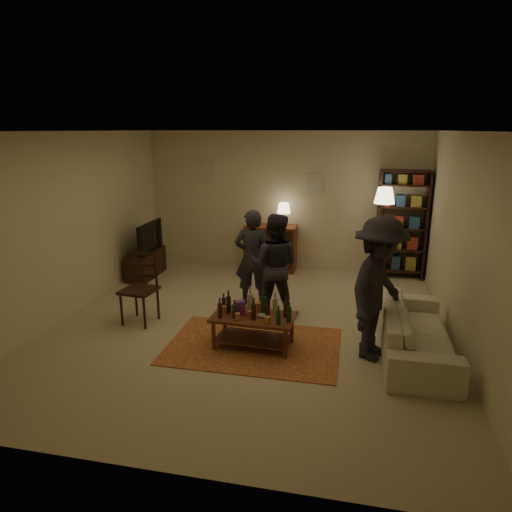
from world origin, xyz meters
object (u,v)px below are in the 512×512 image
(tv_stand, at_px, (146,257))
(person_left, at_px, (252,258))
(person_right, at_px, (274,265))
(coffee_table, at_px, (254,318))
(bookshelf, at_px, (401,224))
(person_by_sofa, at_px, (378,289))
(dining_chair, at_px, (141,284))
(dresser, at_px, (271,247))
(sofa, at_px, (416,331))
(floor_lamp, at_px, (384,202))

(tv_stand, height_order, person_left, person_left)
(person_left, bearing_deg, person_right, 134.83)
(coffee_table, bearing_deg, person_left, 102.94)
(bookshelf, distance_m, person_by_sofa, 3.41)
(dining_chair, distance_m, dresser, 3.19)
(sofa, relative_size, person_by_sofa, 1.18)
(tv_stand, bearing_deg, dresser, 22.07)
(dresser, distance_m, person_by_sofa, 3.83)
(tv_stand, bearing_deg, person_left, -23.45)
(dresser, bearing_deg, bookshelf, 1.57)
(dining_chair, height_order, floor_lamp, floor_lamp)
(floor_lamp, xyz_separation_m, person_by_sofa, (-0.19, -2.97, -0.60))
(coffee_table, height_order, person_left, person_left)
(floor_lamp, relative_size, sofa, 0.84)
(floor_lamp, distance_m, person_by_sofa, 3.03)
(tv_stand, relative_size, person_left, 0.68)
(sofa, height_order, person_right, person_right)
(sofa, bearing_deg, person_by_sofa, 110.48)
(dining_chair, xyz_separation_m, tv_stand, (-0.86, 1.96, -0.18))
(sofa, distance_m, person_by_sofa, 0.79)
(dresser, distance_m, person_right, 2.31)
(dining_chair, distance_m, person_left, 1.74)
(floor_lamp, bearing_deg, coffee_table, -119.45)
(dresser, height_order, bookshelf, bookshelf)
(coffee_table, bearing_deg, bookshelf, 58.88)
(dresser, relative_size, person_right, 0.87)
(bookshelf, bearing_deg, person_right, -130.61)
(sofa, bearing_deg, coffee_table, 96.65)
(dining_chair, bearing_deg, coffee_table, -8.41)
(sofa, xyz_separation_m, person_by_sofa, (-0.50, -0.19, 0.58))
(coffee_table, relative_size, dresser, 0.79)
(tv_stand, xyz_separation_m, person_by_sofa, (4.14, -2.39, 0.50))
(dresser, bearing_deg, person_left, -88.61)
(tv_stand, bearing_deg, floor_lamp, 7.62)
(floor_lamp, height_order, person_left, floor_lamp)
(dining_chair, bearing_deg, person_by_sofa, -0.78)
(person_right, distance_m, person_by_sofa, 1.79)
(dresser, xyz_separation_m, sofa, (2.39, -3.11, -0.17))
(tv_stand, bearing_deg, sofa, -25.34)
(person_right, bearing_deg, dresser, -75.20)
(bookshelf, distance_m, sofa, 3.26)
(coffee_table, bearing_deg, dining_chair, 164.98)
(person_by_sofa, bearing_deg, bookshelf, 14.76)
(floor_lamp, relative_size, person_right, 1.12)
(sofa, bearing_deg, person_right, 65.94)
(dresser, xyz_separation_m, bookshelf, (2.44, 0.07, 0.56))
(bookshelf, height_order, floor_lamp, bookshelf)
(dining_chair, bearing_deg, floor_lamp, 42.83)
(dresser, distance_m, person_left, 1.93)
(tv_stand, xyz_separation_m, bookshelf, (4.69, 0.98, 0.65))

